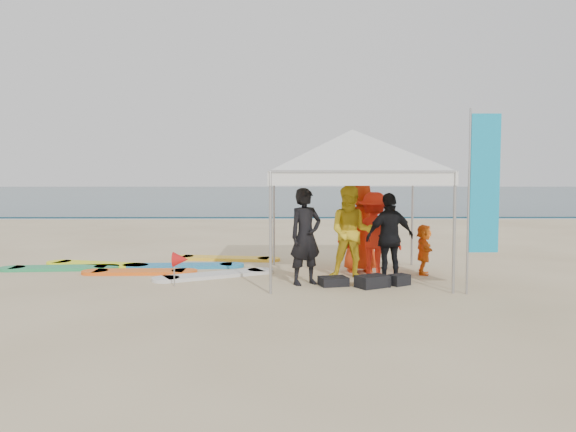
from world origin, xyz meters
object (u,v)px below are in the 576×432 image
(person_orange_b, at_px, (360,227))
(feather_flag, at_px, (483,186))
(person_black_a, at_px, (306,236))
(person_seated, at_px, (424,250))
(surfboard_spread, at_px, (156,267))
(canopy_tent, at_px, (352,130))
(person_yellow, at_px, (351,232))
(marker_pennant, at_px, (180,260))
(person_orange_a, at_px, (374,234))
(person_black_b, at_px, (390,237))

(person_orange_b, height_order, feather_flag, feather_flag)
(person_black_a, distance_m, person_orange_b, 1.84)
(person_orange_b, distance_m, person_seated, 1.38)
(surfboard_spread, bearing_deg, canopy_tent, -15.04)
(surfboard_spread, bearing_deg, person_orange_b, -6.07)
(person_yellow, distance_m, feather_flag, 2.70)
(person_yellow, xyz_separation_m, canopy_tent, (0.02, 0.16, 2.02))
(person_black_a, relative_size, surfboard_spread, 0.32)
(person_seated, height_order, feather_flag, feather_flag)
(marker_pennant, xyz_separation_m, surfboard_spread, (-0.92, 2.03, -0.46))
(feather_flag, bearing_deg, surfboard_spread, 156.08)
(person_orange_b, bearing_deg, person_orange_a, 108.79)
(person_black_b, distance_m, person_seated, 1.21)
(person_orange_a, height_order, person_orange_b, person_orange_b)
(person_orange_a, distance_m, person_orange_b, 0.54)
(person_orange_a, bearing_deg, surfboard_spread, 0.60)
(marker_pennant, distance_m, surfboard_spread, 2.28)
(person_yellow, distance_m, person_seated, 1.68)
(person_seated, xyz_separation_m, surfboard_spread, (-5.72, 0.81, -0.48))
(person_orange_a, height_order, surfboard_spread, person_orange_a)
(person_seated, relative_size, marker_pennant, 1.63)
(feather_flag, relative_size, surfboard_spread, 0.57)
(person_black_a, bearing_deg, surfboard_spread, 120.21)
(person_seated, height_order, surfboard_spread, person_seated)
(person_yellow, distance_m, canopy_tent, 2.02)
(person_yellow, xyz_separation_m, marker_pennant, (-3.24, -0.75, -0.43))
(canopy_tent, distance_m, surfboard_spread, 5.21)
(surfboard_spread, bearing_deg, person_orange_a, -11.69)
(person_black_a, xyz_separation_m, person_orange_a, (1.42, 0.90, -0.05))
(person_yellow, distance_m, surfboard_spread, 4.44)
(person_black_b, height_order, marker_pennant, person_black_b)
(surfboard_spread, bearing_deg, marker_pennant, -65.49)
(person_black_b, distance_m, feather_flag, 2.04)
(person_orange_a, bearing_deg, person_black_b, 120.13)
(person_orange_b, xyz_separation_m, feather_flag, (1.77, -2.28, 0.91))
(feather_flag, bearing_deg, person_seated, 104.24)
(person_black_a, bearing_deg, feather_flag, -46.64)
(person_black_a, bearing_deg, marker_pennant, 154.30)
(person_black_b, bearing_deg, marker_pennant, -13.41)
(person_orange_b, distance_m, marker_pennant, 3.88)
(feather_flag, xyz_separation_m, surfboard_spread, (-6.21, 2.76, -1.83))
(canopy_tent, bearing_deg, person_orange_b, 67.64)
(person_yellow, xyz_separation_m, person_orange_a, (0.50, 0.32, -0.07))
(feather_flag, bearing_deg, person_black_a, 163.25)
(person_black_a, distance_m, surfboard_spread, 3.83)
(person_black_a, height_order, feather_flag, feather_flag)
(person_yellow, height_order, person_black_b, person_yellow)
(surfboard_spread, bearing_deg, person_black_a, -29.90)
(person_seated, distance_m, canopy_tent, 2.88)
(person_seated, bearing_deg, marker_pennant, 116.50)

